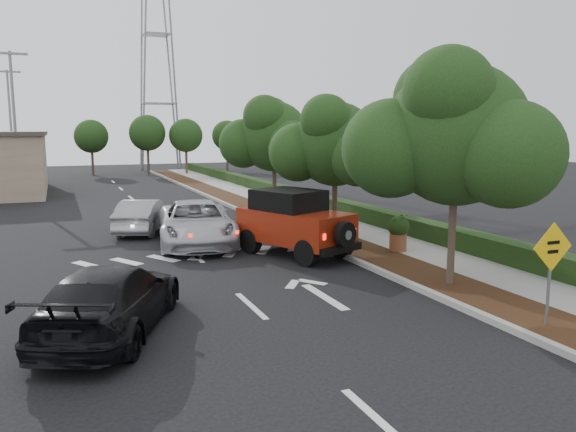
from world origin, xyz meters
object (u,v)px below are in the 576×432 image
silver_suv_ahead (196,223)px  black_suv_oncoming (110,299)px  red_jeep (291,222)px  speed_hump_sign (551,260)px

silver_suv_ahead → black_suv_oncoming: size_ratio=1.15×
silver_suv_ahead → black_suv_oncoming: silver_suv_ahead is taller
red_jeep → speed_hump_sign: 9.28m
silver_suv_ahead → speed_hump_sign: (4.90, -11.95, 0.74)m
black_suv_oncoming → speed_hump_sign: bearing=-177.5°
black_suv_oncoming → silver_suv_ahead: bearing=-90.6°
red_jeep → black_suv_oncoming: red_jeep is taller
speed_hump_sign → silver_suv_ahead: bearing=113.1°
silver_suv_ahead → speed_hump_sign: size_ratio=2.61×
red_jeep → speed_hump_sign: (2.28, -8.98, 0.41)m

